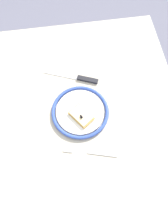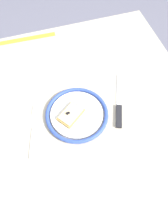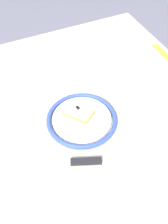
% 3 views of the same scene
% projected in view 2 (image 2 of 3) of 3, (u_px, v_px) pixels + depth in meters
% --- Properties ---
extents(ground_plane, '(6.00, 6.00, 0.00)m').
position_uv_depth(ground_plane, '(75.00, 161.00, 1.39)').
color(ground_plane, slate).
extents(dining_table, '(1.00, 0.90, 0.71)m').
position_uv_depth(dining_table, '(68.00, 119.00, 0.84)').
color(dining_table, '#BCB29E').
rests_on(dining_table, ground_plane).
extents(plate, '(0.23, 0.23, 0.02)m').
position_uv_depth(plate, '(77.00, 114.00, 0.75)').
color(plate, white).
rests_on(plate, dining_table).
extents(pizza_slice_near, '(0.11, 0.10, 0.03)m').
position_uv_depth(pizza_slice_near, '(71.00, 114.00, 0.73)').
color(pizza_slice_near, tan).
rests_on(pizza_slice_near, plate).
extents(knife, '(0.11, 0.23, 0.01)m').
position_uv_depth(knife, '(119.00, 109.00, 0.76)').
color(knife, silver).
rests_on(knife, dining_table).
extents(fork, '(0.07, 0.20, 0.00)m').
position_uv_depth(fork, '(34.00, 130.00, 0.73)').
color(fork, silver).
rests_on(fork, dining_table).
extents(measuring_tape, '(0.27, 0.03, 0.00)m').
position_uv_depth(measuring_tape, '(26.00, 39.00, 0.94)').
color(measuring_tape, yellow).
rests_on(measuring_tape, dining_table).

